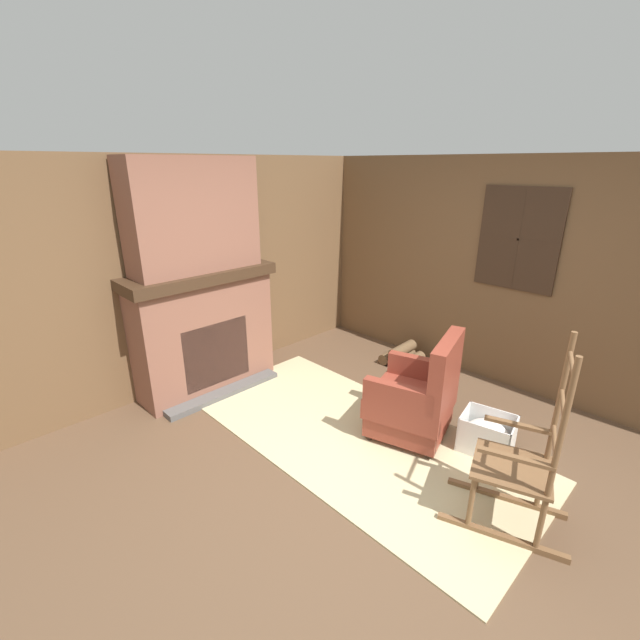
{
  "coord_description": "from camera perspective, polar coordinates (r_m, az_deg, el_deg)",
  "views": [
    {
      "loc": [
        1.69,
        -2.04,
        2.3
      ],
      "look_at": [
        -1.02,
        0.61,
        0.9
      ],
      "focal_mm": 24.0,
      "sensor_mm": 36.0,
      "label": 1
    }
  ],
  "objects": [
    {
      "name": "ground_plane",
      "position": [
        3.51,
        4.82,
        -20.75
      ],
      "size": [
        14.0,
        14.0,
        0.0
      ],
      "primitive_type": "plane",
      "color": "brown"
    },
    {
      "name": "wood_panel_wall_left",
      "position": [
        4.7,
        -17.37,
        5.67
      ],
      "size": [
        0.06,
        5.31,
        2.38
      ],
      "color": "brown",
      "rests_on": "ground"
    },
    {
      "name": "wood_panel_wall_back",
      "position": [
        4.87,
        24.13,
        5.47
      ],
      "size": [
        5.31,
        0.09,
        2.38
      ],
      "color": "brown",
      "rests_on": "ground"
    },
    {
      "name": "fireplace_hearth",
      "position": [
        4.63,
        -15.11,
        -1.43
      ],
      "size": [
        0.67,
        1.53,
        1.29
      ],
      "color": "brown",
      "rests_on": "ground"
    },
    {
      "name": "chimney_breast",
      "position": [
        4.36,
        -16.63,
        13.24
      ],
      "size": [
        0.4,
        1.26,
        1.07
      ],
      "color": "brown",
      "rests_on": "fireplace_hearth"
    },
    {
      "name": "area_rug",
      "position": [
        3.97,
        4.56,
        -15.08
      ],
      "size": [
        3.18,
        1.51,
        0.01
      ],
      "color": "#C6B789",
      "rests_on": "ground"
    },
    {
      "name": "armchair",
      "position": [
        3.89,
        12.68,
        -10.35
      ],
      "size": [
        0.83,
        0.84,
        0.97
      ],
      "rotation": [
        0.0,
        0.0,
        3.43
      ],
      "color": "brown",
      "rests_on": "ground"
    },
    {
      "name": "rocking_chair",
      "position": [
        3.2,
        25.09,
        -17.49
      ],
      "size": [
        0.89,
        0.66,
        1.35
      ],
      "rotation": [
        0.0,
        0.0,
        3.48
      ],
      "color": "brown",
      "rests_on": "ground"
    },
    {
      "name": "firewood_stack",
      "position": [
        5.3,
        10.89,
        -4.74
      ],
      "size": [
        0.42,
        0.44,
        0.25
      ],
      "rotation": [
        0.0,
        0.0,
        0.04
      ],
      "color": "brown",
      "rests_on": "ground"
    },
    {
      "name": "laundry_basket",
      "position": [
        3.97,
        21.36,
        -13.94
      ],
      "size": [
        0.47,
        0.41,
        0.32
      ],
      "rotation": [
        0.0,
        0.0,
        0.2
      ],
      "color": "white",
      "rests_on": "ground"
    },
    {
      "name": "oil_lamp_vase",
      "position": [
        4.34,
        -19.81,
        7.18
      ],
      "size": [
        0.09,
        0.09,
        0.32
      ],
      "color": "silver",
      "rests_on": "fireplace_hearth"
    },
    {
      "name": "storage_case",
      "position": [
        4.57,
        -14.03,
        7.85
      ],
      "size": [
        0.13,
        0.21,
        0.14
      ],
      "color": "gray",
      "rests_on": "fireplace_hearth"
    }
  ]
}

